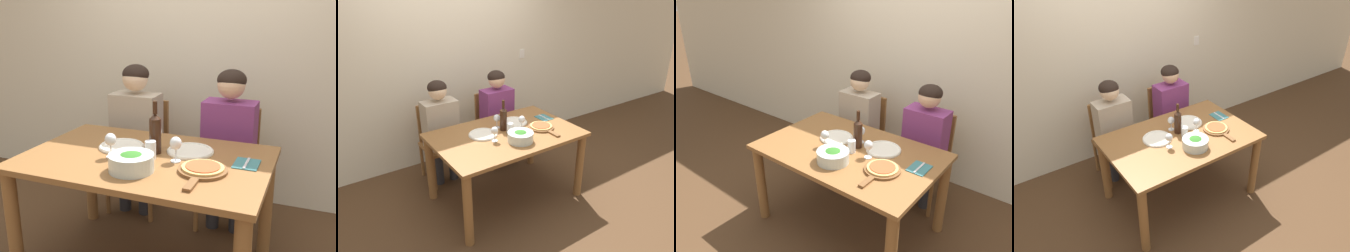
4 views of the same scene
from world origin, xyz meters
TOP-DOWN VIEW (x-y plane):
  - back_wall at (0.00, 1.24)m, footprint 10.00×0.06m
  - dining_table at (0.00, 0.00)m, footprint 1.48×0.96m
  - chair_left at (-0.41, 0.80)m, footprint 0.42×0.42m
  - chair_right at (0.35, 0.80)m, footprint 0.42×0.42m
  - person_woman at (-0.41, 0.69)m, footprint 0.47×0.51m
  - person_man at (0.35, 0.69)m, footprint 0.47×0.51m
  - wine_bottle at (0.03, 0.08)m, footprint 0.07×0.07m
  - broccoli_bowl at (0.02, -0.23)m, footprint 0.25×0.25m
  - dinner_plate_left at (-0.21, 0.09)m, footprint 0.29×0.29m
  - dinner_plate_right at (0.23, 0.17)m, footprint 0.29×0.29m
  - pizza_on_board at (0.39, -0.11)m, footprint 0.27×0.41m
  - wine_glass_left at (-0.19, -0.09)m, footprint 0.07×0.07m
  - wine_glass_right at (0.20, -0.01)m, footprint 0.07×0.07m
  - wine_glass_centre at (-0.00, 0.16)m, footprint 0.07×0.07m
  - water_tumbler at (0.04, -0.02)m, footprint 0.07×0.07m
  - fork_on_napkin at (0.59, 0.10)m, footprint 0.14×0.18m

SIDE VIEW (x-z plane):
  - chair_left at x=-0.41m, z-range 0.04..0.94m
  - chair_right at x=0.35m, z-range 0.04..0.94m
  - dining_table at x=0.00m, z-range 0.25..1.02m
  - person_woman at x=-0.41m, z-range 0.12..1.34m
  - person_man at x=0.35m, z-range 0.12..1.34m
  - fork_on_napkin at x=0.59m, z-range 0.77..0.78m
  - dinner_plate_left at x=-0.21m, z-range 0.77..0.79m
  - dinner_plate_right at x=0.23m, z-range 0.77..0.79m
  - pizza_on_board at x=0.39m, z-range 0.77..0.80m
  - broccoli_bowl at x=0.02m, z-range 0.76..0.87m
  - water_tumbler at x=0.04m, z-range 0.77..0.88m
  - wine_glass_left at x=-0.19m, z-range 0.80..0.95m
  - wine_glass_right at x=0.20m, z-range 0.80..0.95m
  - wine_glass_centre at x=0.00m, z-range 0.80..0.95m
  - wine_bottle at x=0.03m, z-range 0.73..1.06m
  - back_wall at x=0.00m, z-range 0.00..2.70m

